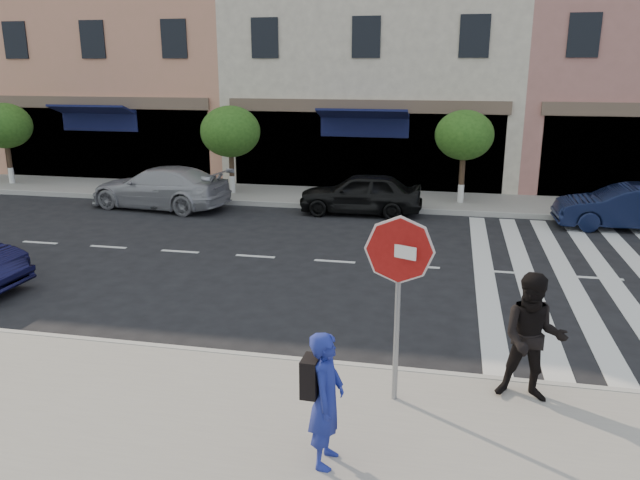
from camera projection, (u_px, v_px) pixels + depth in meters
The scene contains 14 objects.
ground at pixel (294, 327), 11.27m from camera, with size 120.00×120.00×0.00m, color black.
sidewalk_near at pixel (220, 442), 7.72m from camera, with size 60.00×4.50×0.15m, color gray.
sidewalk_far at pixel (372, 199), 21.61m from camera, with size 60.00×3.00×0.15m, color gray.
building_west_mid at pixel (145, 8), 27.56m from camera, with size 10.00×9.00×14.00m, color tan.
building_centre at pixel (381, 42), 25.89m from camera, with size 11.00×9.00×11.00m, color beige.
street_tree_wa at pixel (5, 126), 23.58m from camera, with size 2.00×2.00×3.05m.
street_tree_wb at pixel (230, 132), 21.81m from camera, with size 2.10×2.10×3.06m.
street_tree_c at pixel (464, 136), 20.21m from camera, with size 1.90×1.90×3.04m.
stop_sign at pixel (399, 269), 8.06m from camera, with size 0.85×0.40×2.60m.
photographer at pixel (327, 399), 7.00m from camera, with size 0.59×0.39×1.62m, color navy.
walker at pixel (533, 338), 8.35m from camera, with size 0.88×0.68×1.80m, color black.
car_far_left at pixel (160, 187), 20.50m from camera, with size 1.92×4.72×1.37m, color #9B9A9F.
car_far_mid at pixel (361, 193), 19.69m from camera, with size 1.55×3.86×1.32m, color black.
car_far_right at pixel (626, 207), 17.85m from camera, with size 1.36×3.89×1.28m, color black.
Camera 1 is at (2.60, -10.10, 4.58)m, focal length 35.00 mm.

